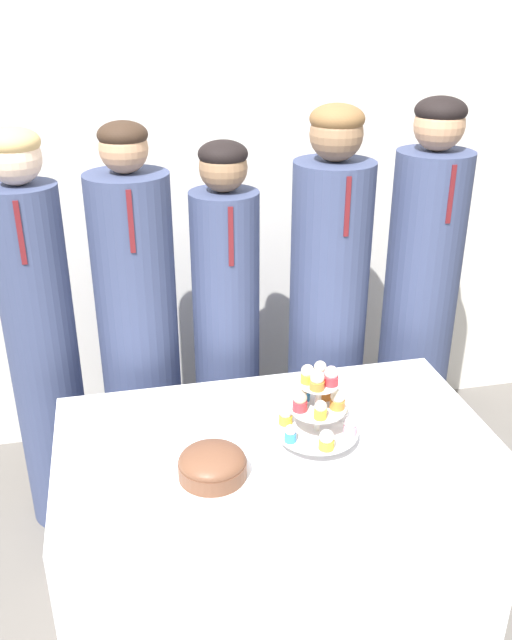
# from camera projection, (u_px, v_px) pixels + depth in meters

# --- Properties ---
(wall_back) EXTENTS (9.00, 0.06, 2.70)m
(wall_back) POSITION_uv_depth(u_px,v_px,m) (210.00, 158.00, 2.99)
(wall_back) COLOR silver
(wall_back) RESTS_ON ground_plane
(table) EXTENTS (1.40, 0.77, 0.71)m
(table) POSITION_uv_depth(u_px,v_px,m) (274.00, 521.00, 2.33)
(table) COLOR white
(table) RESTS_ON ground_plane
(round_cake) EXTENTS (0.23, 0.23, 0.10)m
(round_cake) POSITION_uv_depth(u_px,v_px,m) (212.00, 465.00, 1.97)
(round_cake) COLOR white
(round_cake) RESTS_ON table
(cake_knife) EXTENTS (0.24, 0.11, 0.01)m
(cake_knife) POSITION_uv_depth(u_px,v_px,m) (234.00, 503.00, 1.89)
(cake_knife) COLOR silver
(cake_knife) RESTS_ON table
(cupcake_stand) EXTENTS (0.26, 0.26, 0.28)m
(cupcake_stand) POSITION_uv_depth(u_px,v_px,m) (318.00, 406.00, 2.10)
(cupcake_stand) COLOR silver
(cupcake_stand) RESTS_ON table
(student_0) EXTENTS (0.26, 0.27, 1.60)m
(student_0) POSITION_uv_depth(u_px,v_px,m) (43.00, 348.00, 2.57)
(student_0) COLOR #384266
(student_0) RESTS_ON ground_plane
(student_1) EXTENTS (0.31, 0.31, 1.61)m
(student_1) POSITION_uv_depth(u_px,v_px,m) (140.00, 343.00, 2.65)
(student_1) COLOR #384266
(student_1) RESTS_ON ground_plane
(student_2) EXTENTS (0.26, 0.27, 1.53)m
(student_2) POSITION_uv_depth(u_px,v_px,m) (227.00, 340.00, 2.73)
(student_2) COLOR #384266
(student_2) RESTS_ON ground_plane
(student_3) EXTENTS (0.32, 0.32, 1.65)m
(student_3) POSITION_uv_depth(u_px,v_px,m) (327.00, 320.00, 2.79)
(student_3) COLOR #384266
(student_3) RESTS_ON ground_plane
(student_4) EXTENTS (0.30, 0.31, 1.66)m
(student_4) POSITION_uv_depth(u_px,v_px,m) (419.00, 309.00, 2.87)
(student_4) COLOR #384266
(student_4) RESTS_ON ground_plane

